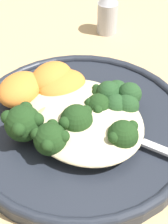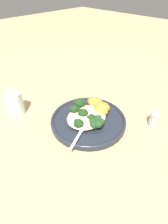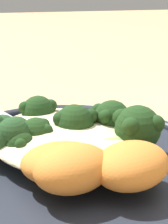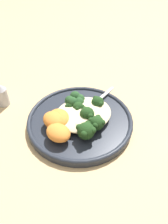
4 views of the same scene
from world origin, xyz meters
name	(u,v)px [view 1 (image 1 of 4)]	position (x,y,z in m)	size (l,w,h in m)	color
ground_plane	(71,138)	(0.00, 0.00, 0.00)	(4.00, 4.00, 0.00)	tan
plate	(81,127)	(0.00, 0.01, 0.01)	(0.27, 0.27, 0.02)	#232833
quinoa_mound	(84,119)	(0.01, 0.01, 0.03)	(0.15, 0.13, 0.02)	beige
broccoli_stalk_0	(28,120)	(-0.02, -0.04, 0.04)	(0.05, 0.10, 0.04)	#9EBC66
broccoli_stalk_1	(52,131)	(0.01, -0.03, 0.04)	(0.09, 0.08, 0.04)	#9EBC66
broccoli_stalk_2	(72,118)	(0.01, 0.00, 0.04)	(0.09, 0.04, 0.04)	#9EBC66
broccoli_stalk_3	(110,130)	(0.04, 0.02, 0.04)	(0.12, 0.05, 0.03)	#9EBC66
broccoli_stalk_4	(89,106)	(0.00, 0.03, 0.04)	(0.07, 0.06, 0.03)	#9EBC66
broccoli_stalk_5	(89,98)	(-0.01, 0.04, 0.03)	(0.05, 0.07, 0.03)	#9EBC66
sweet_potato_chunk_0	(52,78)	(-0.07, 0.02, 0.04)	(0.06, 0.05, 0.03)	orange
sweet_potato_chunk_1	(20,89)	(-0.08, -0.02, 0.04)	(0.06, 0.05, 0.03)	orange
sweet_potato_chunk_2	(62,85)	(-0.05, 0.03, 0.04)	(0.06, 0.05, 0.03)	orange
kale_tuft	(120,99)	(0.01, 0.06, 0.04)	(0.05, 0.05, 0.03)	#234723
spoon	(140,140)	(0.07, 0.05, 0.03)	(0.12, 0.06, 0.01)	silver
salt_shaker	(107,13)	(-0.16, 0.19, 0.03)	(0.03, 0.03, 0.07)	#B2B2B7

